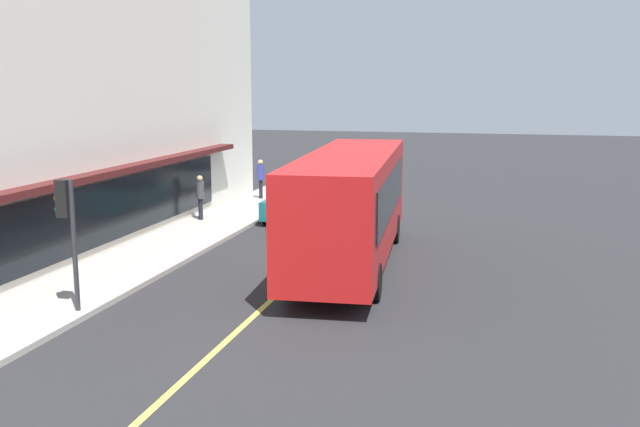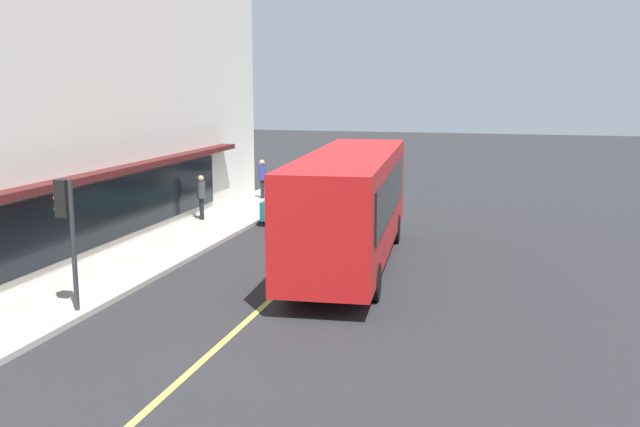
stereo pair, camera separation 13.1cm
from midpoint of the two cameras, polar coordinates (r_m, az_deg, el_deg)
ground at (r=23.93m, az=-0.04°, el=-3.23°), size 120.00×120.00×0.00m
sidewalk at (r=25.69m, az=-11.39°, el=-2.32°), size 80.00×2.84×0.15m
lane_centre_stripe at (r=23.93m, az=-0.04°, el=-3.22°), size 36.00×0.16×0.01m
bus at (r=22.10m, az=2.25°, el=0.89°), size 11.29×3.35×3.50m
traffic_light at (r=18.18m, az=-19.62°, el=-0.01°), size 0.30×0.52×3.20m
car_silver at (r=37.28m, az=1.10°, el=2.83°), size 4.39×2.04×1.52m
car_teal at (r=30.12m, az=-2.16°, el=1.03°), size 4.37×2.00×1.52m
pedestrian_mid_block at (r=29.31m, az=-9.59°, el=1.61°), size 0.34×0.34×1.80m
pedestrian_at_corner at (r=34.40m, az=-4.83°, el=3.06°), size 0.34×0.34×1.85m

